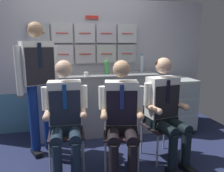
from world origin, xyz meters
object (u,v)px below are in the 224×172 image
folding_chair_left (66,123)px  crew_member_right (166,106)px  crew_member_left (65,113)px  crew_member_center (122,113)px  service_trolley (177,102)px  folding_chair_center (121,124)px  crew_member_standing (38,77)px  folding_chair_right (158,117)px  paper_cup_tan (86,74)px  sparkling_bottle_green (44,67)px

folding_chair_left → crew_member_right: crew_member_right is taller
crew_member_left → crew_member_center: 0.62m
service_trolley → folding_chair_center: (-1.23, -0.86, 0.04)m
service_trolley → crew_member_standing: (-2.18, -0.36, 0.55)m
folding_chair_right → paper_cup_tan: size_ratio=12.50×
crew_member_right → service_trolley: bearing=53.3°
folding_chair_left → paper_cup_tan: paper_cup_tan is taller
service_trolley → crew_member_left: crew_member_left is taller
folding_chair_right → paper_cup_tan: (-0.83, 0.72, 0.49)m
crew_member_left → crew_member_center: same height
crew_member_standing → folding_chair_left: bearing=-48.3°
sparkling_bottle_green → crew_member_right: bearing=-35.5°
crew_member_left → crew_member_center: (0.60, -0.14, 0.00)m
folding_chair_left → sparkling_bottle_green: (-0.28, 0.86, 0.58)m
crew_member_left → crew_member_center: size_ratio=1.00×
crew_member_left → crew_member_standing: bearing=121.3°
sparkling_bottle_green → paper_cup_tan: bearing=-15.9°
folding_chair_left → crew_member_standing: 0.70m
crew_member_left → folding_chair_center: (0.63, 0.01, -0.19)m
folding_chair_left → crew_member_left: bearing=-91.8°
crew_member_center → crew_member_standing: bearing=144.2°
folding_chair_center → crew_member_standing: (-0.95, 0.51, 0.51)m
crew_member_right → crew_member_standing: crew_member_standing is taller
folding_chair_center → paper_cup_tan: (-0.31, 0.83, 0.49)m
crew_member_center → sparkling_bottle_green: crew_member_center is taller
crew_member_left → crew_member_right: (1.19, -0.03, 0.01)m
service_trolley → folding_chair_left: 1.99m
crew_member_center → crew_member_right: 0.60m
crew_member_standing → sparkling_bottle_green: bearing=85.3°
crew_member_center → folding_chair_right: 0.65m
crew_member_right → sparkling_bottle_green: 1.84m
crew_member_left → paper_cup_tan: crew_member_left is taller
folding_chair_center → crew_member_right: (0.55, -0.04, 0.20)m
crew_member_left → service_trolley: bearing=25.2°
crew_member_center → folding_chair_left: bearing=153.2°
service_trolley → crew_member_right: (-0.67, -0.90, 0.24)m
crew_member_standing → crew_member_right: bearing=-19.9°
service_trolley → folding_chair_right: size_ratio=1.05×
crew_member_right → paper_cup_tan: crew_member_right is taller
folding_chair_left → crew_member_center: 0.70m
crew_member_right → sparkling_bottle_green: size_ratio=4.85×
folding_chair_left → paper_cup_tan: bearing=64.9°
folding_chair_left → sparkling_bottle_green: sparkling_bottle_green is taller
crew_member_standing → paper_cup_tan: 0.72m
crew_member_right → crew_member_left: bearing=178.7°
service_trolley → crew_member_left: 2.07m
folding_chair_right → crew_member_right: crew_member_right is taller
paper_cup_tan → service_trolley: bearing=1.1°
crew_member_center → crew_member_standing: size_ratio=0.74×
crew_member_center → sparkling_bottle_green: (-0.88, 1.16, 0.39)m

